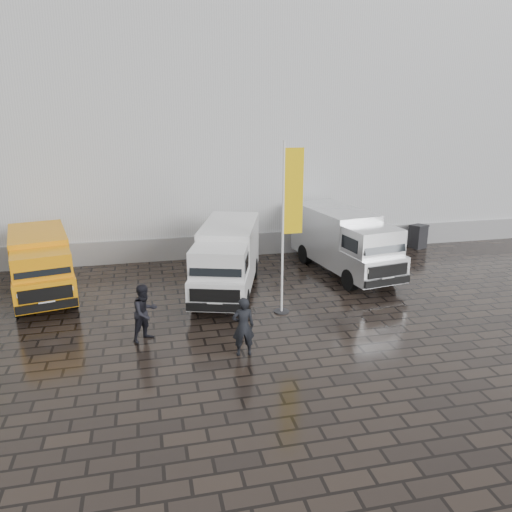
{
  "coord_description": "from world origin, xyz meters",
  "views": [
    {
      "loc": [
        -4.24,
        -13.25,
        6.56
      ],
      "look_at": [
        -0.75,
        2.2,
        1.72
      ],
      "focal_mm": 35.0,
      "sensor_mm": 36.0,
      "label": 1
    }
  ],
  "objects": [
    {
      "name": "ground",
      "position": [
        0.0,
        0.0,
        0.0
      ],
      "size": [
        120.0,
        120.0,
        0.0
      ],
      "primitive_type": "plane",
      "color": "black",
      "rests_on": "ground"
    },
    {
      "name": "exhibition_hall",
      "position": [
        2.0,
        16.0,
        6.0
      ],
      "size": [
        44.0,
        16.0,
        12.0
      ],
      "primitive_type": "cube",
      "color": "silver",
      "rests_on": "ground"
    },
    {
      "name": "hall_plinth",
      "position": [
        2.0,
        7.95,
        0.5
      ],
      "size": [
        44.0,
        0.15,
        1.0
      ],
      "primitive_type": "cube",
      "color": "gray",
      "rests_on": "ground"
    },
    {
      "name": "van_yellow",
      "position": [
        -7.92,
        4.54,
        1.12
      ],
      "size": [
        2.84,
        5.12,
        2.23
      ],
      "primitive_type": null,
      "rotation": [
        0.0,
        0.0,
        0.21
      ],
      "color": "orange",
      "rests_on": "ground"
    },
    {
      "name": "van_white",
      "position": [
        -1.5,
        3.57,
        1.2
      ],
      "size": [
        3.41,
        5.83,
        2.4
      ],
      "primitive_type": null,
      "rotation": [
        0.0,
        0.0,
        -0.3
      ],
      "color": "white",
      "rests_on": "ground"
    },
    {
      "name": "van_silver",
      "position": [
        3.44,
        4.7,
        1.25
      ],
      "size": [
        2.82,
        5.98,
        2.49
      ],
      "primitive_type": null,
      "rotation": [
        0.0,
        0.0,
        0.16
      ],
      "color": "silver",
      "rests_on": "ground"
    },
    {
      "name": "flagpole",
      "position": [
        0.11,
        1.36,
        3.13
      ],
      "size": [
        0.88,
        0.5,
        5.53
      ],
      "color": "black",
      "rests_on": "ground"
    },
    {
      "name": "wheelie_bin",
      "position": [
        8.3,
        7.35,
        0.56
      ],
      "size": [
        0.85,
        0.85,
        1.11
      ],
      "primitive_type": "cube",
      "rotation": [
        0.0,
        0.0,
        0.34
      ],
      "color": "black",
      "rests_on": "ground"
    },
    {
      "name": "person_front",
      "position": [
        -1.87,
        -1.23,
        0.84
      ],
      "size": [
        0.62,
        0.42,
        1.67
      ],
      "primitive_type": "imported",
      "rotation": [
        0.0,
        0.0,
        3.1
      ],
      "color": "black",
      "rests_on": "ground"
    },
    {
      "name": "person_tent",
      "position": [
        -4.44,
        0.29,
        0.85
      ],
      "size": [
        1.04,
        1.01,
        1.7
      ],
      "primitive_type": "imported",
      "rotation": [
        0.0,
        0.0,
        0.66
      ],
      "color": "black",
      "rests_on": "ground"
    }
  ]
}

